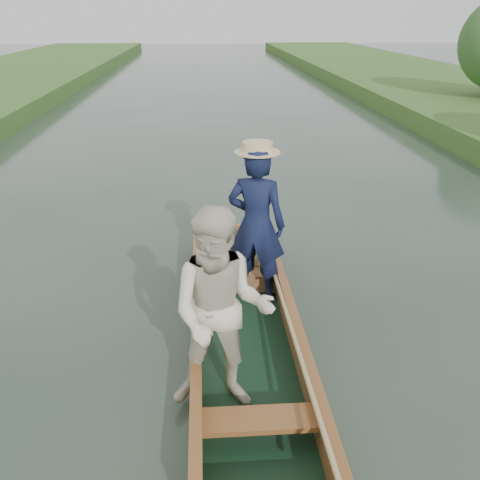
{
  "coord_description": "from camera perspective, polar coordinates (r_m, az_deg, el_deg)",
  "views": [
    {
      "loc": [
        -0.4,
        -4.99,
        3.35
      ],
      "look_at": [
        0.0,
        0.6,
        0.95
      ],
      "focal_mm": 40.0,
      "sensor_mm": 36.0,
      "label": 1
    }
  ],
  "objects": [
    {
      "name": "ground",
      "position": [
        6.02,
        0.41,
        -10.61
      ],
      "size": [
        120.0,
        120.0,
        0.0
      ],
      "primitive_type": "plane",
      "color": "#283D30",
      "rests_on": "ground"
    },
    {
      "name": "punt",
      "position": [
        5.48,
        -0.17,
        -5.42
      ],
      "size": [
        1.38,
        5.05,
        2.0
      ],
      "color": "black",
      "rests_on": "ground"
    }
  ]
}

